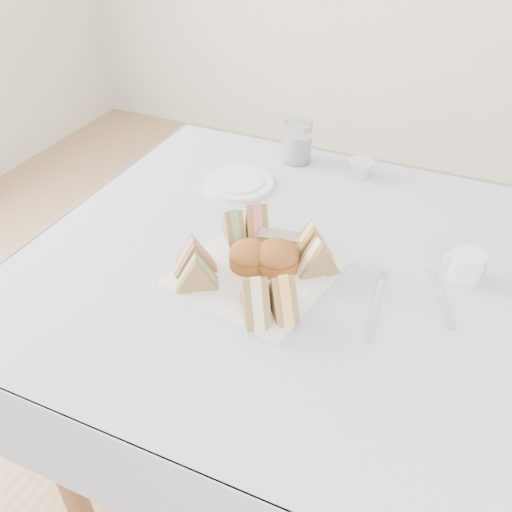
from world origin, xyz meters
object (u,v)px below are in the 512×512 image
at_px(water_glass, 298,142).
at_px(creamer_jug, 466,265).
at_px(serving_plate, 256,273).
at_px(table, 272,372).

distance_m(water_glass, creamer_jug, 0.59).
bearing_deg(creamer_jug, serving_plate, -168.62).
xyz_separation_m(table, serving_plate, (-0.01, -0.08, 0.38)).
relative_size(table, water_glass, 8.17).
bearing_deg(table, creamer_jug, 12.62).
height_order(table, serving_plate, serving_plate).
bearing_deg(table, water_glass, 104.39).
distance_m(table, creamer_jug, 0.56).
distance_m(serving_plate, creamer_jug, 0.42).
xyz_separation_m(water_glass, creamer_jug, (0.48, -0.33, -0.03)).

